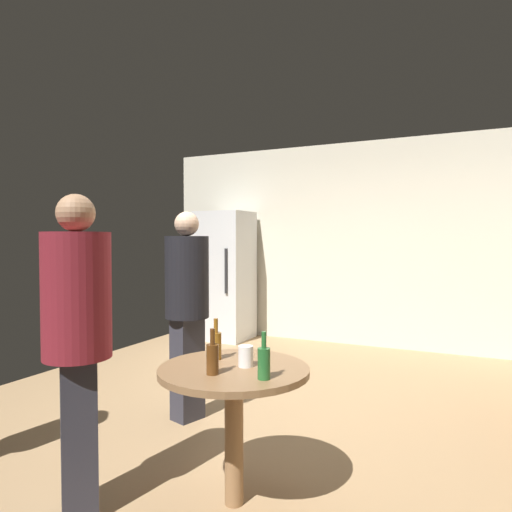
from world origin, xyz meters
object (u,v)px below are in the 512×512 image
beer_bottle_brown (213,358)px  beer_bottle_green (264,362)px  refrigerator (225,275)px  foreground_table (234,387)px  person_in_maroon_shirt (77,329)px  plastic_cup_white (246,356)px  person_in_black_shirt (187,299)px  beer_bottle_amber (216,344)px

beer_bottle_brown → beer_bottle_green: 0.27m
refrigerator → foreground_table: refrigerator is taller
person_in_maroon_shirt → plastic_cup_white: bearing=-17.9°
refrigerator → person_in_black_shirt: (1.18, -2.70, 0.05)m
refrigerator → beer_bottle_brown: size_ratio=7.83×
foreground_table → beer_bottle_amber: bearing=150.1°
foreground_table → person_in_maroon_shirt: 0.86m
person_in_maroon_shirt → beer_bottle_brown: bearing=-28.1°
refrigerator → beer_bottle_green: bearing=-58.1°
beer_bottle_green → person_in_black_shirt: 1.49m
beer_bottle_green → person_in_black_shirt: size_ratio=0.14×
refrigerator → beer_bottle_amber: refrigerator is taller
beer_bottle_amber → person_in_maroon_shirt: bearing=-135.0°
refrigerator → beer_bottle_amber: size_ratio=7.83×
plastic_cup_white → beer_bottle_green: bearing=-41.7°
refrigerator → person_in_maroon_shirt: refrigerator is taller
beer_bottle_brown → plastic_cup_white: size_ratio=2.09×
refrigerator → plastic_cup_white: refrigerator is taller
plastic_cup_white → person_in_black_shirt: bearing=138.3°
plastic_cup_white → person_in_maroon_shirt: (-0.73, -0.45, 0.17)m
refrigerator → plastic_cup_white: 4.12m
refrigerator → beer_bottle_amber: bearing=-61.3°
refrigerator → person_in_maroon_shirt: 4.22m
refrigerator → beer_bottle_brown: refrigerator is taller
foreground_table → person_in_black_shirt: 1.27m
refrigerator → beer_bottle_brown: (2.03, -3.73, -0.08)m
foreground_table → plastic_cup_white: plastic_cup_white is taller
beer_bottle_amber → person_in_maroon_shirt: (-0.51, -0.51, 0.14)m
refrigerator → beer_bottle_amber: (1.90, -3.47, -0.08)m
beer_bottle_green → refrigerator: bearing=121.9°
plastic_cup_white → person_in_black_shirt: person_in_black_shirt is taller
beer_bottle_amber → person_in_black_shirt: person_in_black_shirt is taller
foreground_table → person_in_maroon_shirt: size_ratio=0.49×
foreground_table → beer_bottle_brown: 0.25m
person_in_maroon_shirt → beer_bottle_amber: bearing=-4.7°
person_in_maroon_shirt → foreground_table: bearing=-18.0°
beer_bottle_brown → person_in_maroon_shirt: bearing=-158.4°
refrigerator → plastic_cup_white: size_ratio=16.36×
beer_bottle_brown → beer_bottle_green: (0.26, 0.04, 0.00)m
beer_bottle_amber → beer_bottle_brown: 0.29m
refrigerator → beer_bottle_green: size_ratio=7.83×
beer_bottle_brown → beer_bottle_amber: bearing=117.2°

